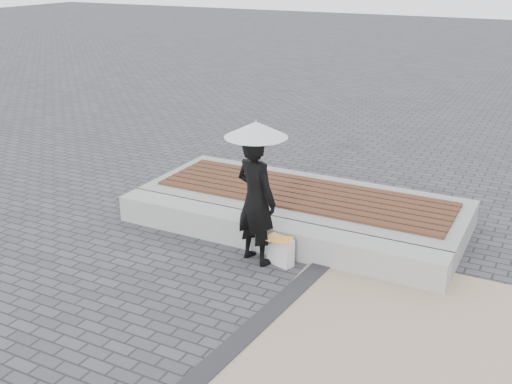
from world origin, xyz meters
TOP-DOWN VIEW (x-y plane):
  - ground at (0.00, 0.00)m, footprint 80.00×80.00m
  - edging_band at (0.75, -0.50)m, footprint 0.61×5.20m
  - seating_ledge at (0.00, 1.60)m, footprint 5.00×0.45m
  - timber_platform at (0.00, 2.80)m, footprint 5.00×2.00m
  - timber_decking at (0.00, 2.80)m, footprint 4.60×1.40m
  - woman at (0.01, 1.16)m, footprint 0.75×0.61m
  - parasol at (0.01, 1.16)m, footprint 0.82×0.82m
  - handbag at (-0.19, 1.50)m, footprint 0.31×0.16m
  - canvas_tote at (0.35, 1.21)m, footprint 0.40×0.26m
  - magazine at (0.35, 1.16)m, footprint 0.34×0.25m

SIDE VIEW (x-z plane):
  - ground at x=0.00m, z-range 0.00..0.00m
  - edging_band at x=0.75m, z-range 0.00..0.04m
  - canvas_tote at x=0.35m, z-range 0.00..0.39m
  - seating_ledge at x=0.00m, z-range 0.00..0.40m
  - timber_platform at x=0.00m, z-range 0.00..0.40m
  - magazine at x=0.35m, z-range 0.39..0.40m
  - timber_decking at x=0.00m, z-range 0.40..0.44m
  - handbag at x=-0.19m, z-range 0.40..0.61m
  - woman at x=0.01m, z-range 0.00..1.78m
  - parasol at x=0.01m, z-range 1.32..2.37m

